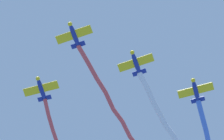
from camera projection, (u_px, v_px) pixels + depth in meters
name	position (u px, v px, depth m)	size (l,w,h in m)	color
airplane_lead	(74.00, 35.00, 80.83)	(6.01, 4.62, 1.49)	navy
smoke_trail_lead	(115.00, 109.00, 86.67)	(5.80, 26.16, 3.55)	#DB4C4C
airplane_left_wing	(136.00, 63.00, 82.41)	(6.01, 4.62, 1.49)	navy
smoke_trail_left_wing	(174.00, 136.00, 88.23)	(5.57, 27.23, 3.82)	white
airplane_right_wing	(41.00, 89.00, 84.24)	(5.94, 4.61, 1.49)	navy
airplane_slot	(196.00, 90.00, 83.69)	(5.96, 4.61, 1.49)	navy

